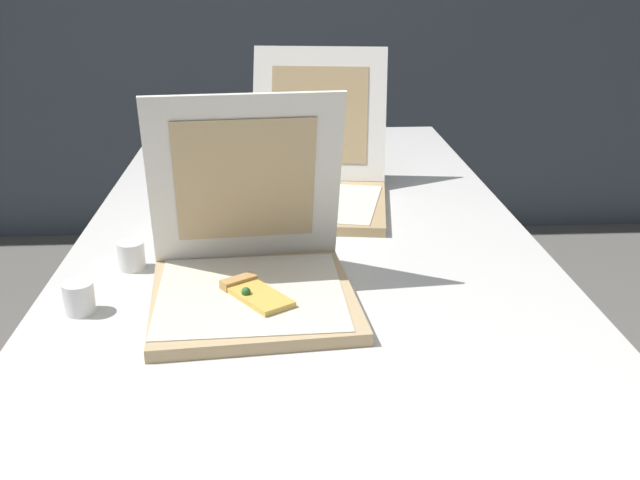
{
  "coord_description": "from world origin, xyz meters",
  "views": [
    {
      "loc": [
        -0.06,
        -0.88,
        1.32
      ],
      "look_at": [
        0.02,
        0.43,
        0.81
      ],
      "focal_mm": 41.26,
      "sensor_mm": 36.0,
      "label": 1
    }
  ],
  "objects": [
    {
      "name": "cup_white_near_left",
      "position": [
        -0.4,
        0.27,
        0.78
      ],
      "size": [
        0.05,
        0.05,
        0.06
      ],
      "primitive_type": "cylinder",
      "color": "white",
      "rests_on": "table"
    },
    {
      "name": "pizza_box_middle",
      "position": [
        0.03,
        0.84,
        0.81
      ],
      "size": [
        0.41,
        0.52,
        0.35
      ],
      "rotation": [
        0.0,
        0.0,
        -0.13
      ],
      "color": "tan",
      "rests_on": "table"
    },
    {
      "name": "pizza_box_front",
      "position": [
        -0.11,
        0.31,
        0.81
      ],
      "size": [
        0.38,
        0.38,
        0.36
      ],
      "rotation": [
        0.0,
        0.0,
        0.1
      ],
      "color": "tan",
      "rests_on": "table"
    },
    {
      "name": "cup_white_near_center",
      "position": [
        -0.35,
        0.45,
        0.78
      ],
      "size": [
        0.05,
        0.05,
        0.06
      ],
      "primitive_type": "cylinder",
      "color": "white",
      "rests_on": "table"
    },
    {
      "name": "cup_white_far",
      "position": [
        -0.27,
        0.88,
        0.78
      ],
      "size": [
        0.05,
        0.05,
        0.06
      ],
      "primitive_type": "cylinder",
      "color": "white",
      "rests_on": "table"
    },
    {
      "name": "table",
      "position": [
        0.0,
        0.6,
        0.71
      ],
      "size": [
        0.98,
        2.17,
        0.75
      ],
      "color": "silver",
      "rests_on": "ground"
    },
    {
      "name": "cup_white_mid",
      "position": [
        -0.28,
        0.65,
        0.78
      ],
      "size": [
        0.05,
        0.05,
        0.06
      ],
      "primitive_type": "cylinder",
      "color": "white",
      "rests_on": "table"
    }
  ]
}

